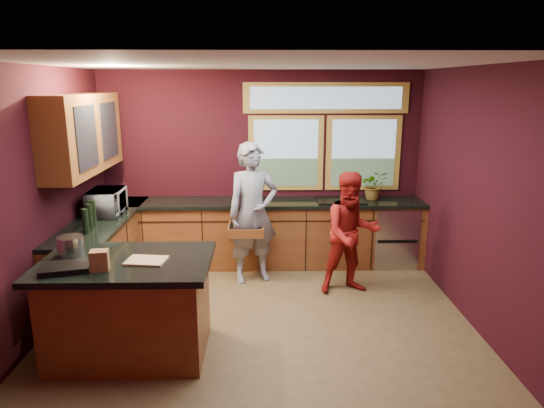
{
  "coord_description": "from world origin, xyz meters",
  "views": [
    {
      "loc": [
        0.01,
        -4.84,
        2.52
      ],
      "look_at": [
        0.12,
        0.4,
        1.21
      ],
      "focal_mm": 32.0,
      "sensor_mm": 36.0,
      "label": 1
    }
  ],
  "objects_px": {
    "island": "(129,307)",
    "person_grey": "(253,213)",
    "person_red": "(351,233)",
    "cutting_board": "(146,261)",
    "stock_pot": "(71,246)"
  },
  "relations": [
    {
      "from": "island",
      "to": "person_grey",
      "type": "relative_size",
      "value": 0.86
    },
    {
      "from": "person_red",
      "to": "island",
      "type": "bearing_deg",
      "value": -159.46
    },
    {
      "from": "cutting_board",
      "to": "stock_pot",
      "type": "bearing_deg",
      "value": 165.07
    },
    {
      "from": "person_grey",
      "to": "stock_pot",
      "type": "bearing_deg",
      "value": -154.51
    },
    {
      "from": "person_grey",
      "to": "stock_pot",
      "type": "xyz_separation_m",
      "value": [
        -1.68,
        -1.61,
        0.13
      ]
    },
    {
      "from": "person_grey",
      "to": "person_red",
      "type": "relative_size",
      "value": 1.2
    },
    {
      "from": "island",
      "to": "stock_pot",
      "type": "height_order",
      "value": "stock_pot"
    },
    {
      "from": "person_red",
      "to": "stock_pot",
      "type": "bearing_deg",
      "value": -166.95
    },
    {
      "from": "person_grey",
      "to": "cutting_board",
      "type": "height_order",
      "value": "person_grey"
    },
    {
      "from": "stock_pot",
      "to": "person_grey",
      "type": "bearing_deg",
      "value": 43.76
    },
    {
      "from": "cutting_board",
      "to": "stock_pot",
      "type": "xyz_separation_m",
      "value": [
        -0.75,
        0.2,
        0.08
      ]
    },
    {
      "from": "person_red",
      "to": "stock_pot",
      "type": "xyz_separation_m",
      "value": [
        -2.88,
        -1.22,
        0.28
      ]
    },
    {
      "from": "island",
      "to": "stock_pot",
      "type": "xyz_separation_m",
      "value": [
        -0.55,
        0.15,
        0.56
      ]
    },
    {
      "from": "person_grey",
      "to": "stock_pot",
      "type": "height_order",
      "value": "person_grey"
    },
    {
      "from": "island",
      "to": "cutting_board",
      "type": "height_order",
      "value": "cutting_board"
    }
  ]
}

